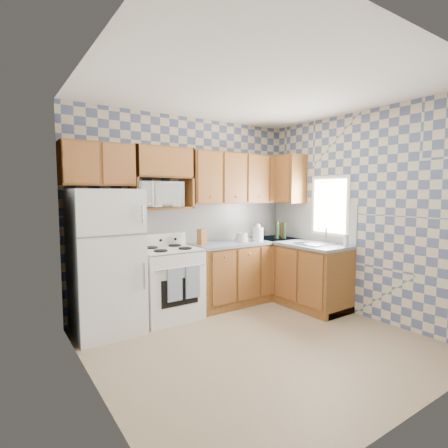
{
  "coord_description": "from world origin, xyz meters",
  "views": [
    {
      "loc": [
        -2.39,
        -2.83,
        1.64
      ],
      "look_at": [
        0.05,
        0.75,
        1.25
      ],
      "focal_mm": 28.0,
      "sensor_mm": 36.0,
      "label": 1
    }
  ],
  "objects_px": {
    "microwave": "(156,194)",
    "electric_kettle": "(258,234)",
    "refrigerator": "(106,262)",
    "stove_body": "(169,284)"
  },
  "relations": [
    {
      "from": "microwave",
      "to": "electric_kettle",
      "type": "relative_size",
      "value": 2.96
    },
    {
      "from": "microwave",
      "to": "refrigerator",
      "type": "bearing_deg",
      "value": -173.44
    },
    {
      "from": "refrigerator",
      "to": "microwave",
      "type": "relative_size",
      "value": 2.79
    },
    {
      "from": "electric_kettle",
      "to": "stove_body",
      "type": "bearing_deg",
      "value": 175.11
    },
    {
      "from": "stove_body",
      "to": "electric_kettle",
      "type": "relative_size",
      "value": 4.42
    },
    {
      "from": "microwave",
      "to": "stove_body",
      "type": "bearing_deg",
      "value": -61.85
    },
    {
      "from": "microwave",
      "to": "electric_kettle",
      "type": "height_order",
      "value": "microwave"
    },
    {
      "from": "electric_kettle",
      "to": "microwave",
      "type": "bearing_deg",
      "value": 170.29
    },
    {
      "from": "stove_body",
      "to": "microwave",
      "type": "bearing_deg",
      "value": 124.36
    },
    {
      "from": "refrigerator",
      "to": "stove_body",
      "type": "bearing_deg",
      "value": 1.78
    }
  ]
}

